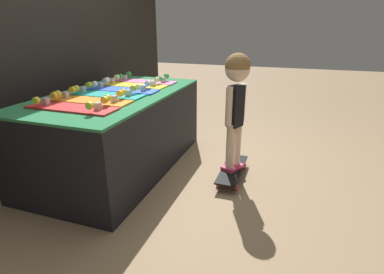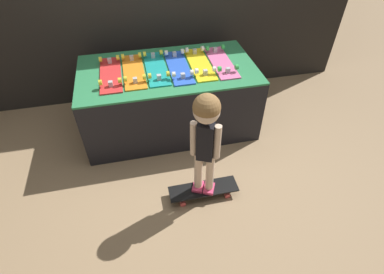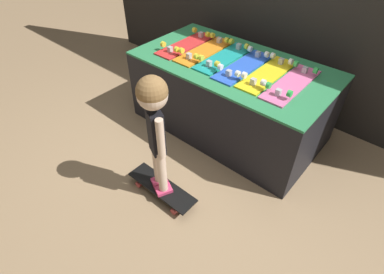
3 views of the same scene
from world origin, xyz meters
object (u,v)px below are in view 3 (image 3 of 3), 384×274
at_px(skateboard_yellow_on_rack, 267,73).
at_px(skateboard_on_floor, 162,188).
at_px(skateboard_orange_on_rack, 205,50).
at_px(skateboard_blue_on_rack, 244,66).
at_px(skateboard_pink_on_rack, 292,83).
at_px(skateboard_teal_on_rack, 224,57).
at_px(child, 155,117).
at_px(skateboard_red_on_rack, 186,44).

distance_m(skateboard_yellow_on_rack, skateboard_on_floor, 1.31).
height_order(skateboard_orange_on_rack, skateboard_blue_on_rack, same).
relative_size(skateboard_orange_on_rack, skateboard_blue_on_rack, 1.00).
relative_size(skateboard_blue_on_rack, skateboard_pink_on_rack, 1.00).
bearing_deg(skateboard_teal_on_rack, skateboard_on_floor, -78.11).
bearing_deg(child, skateboard_red_on_rack, 147.07).
bearing_deg(skateboard_orange_on_rack, skateboard_yellow_on_rack, -0.11).
bearing_deg(skateboard_on_floor, skateboard_pink_on_rack, 67.46).
distance_m(skateboard_blue_on_rack, skateboard_yellow_on_rack, 0.23).
xyz_separation_m(skateboard_blue_on_rack, child, (0.00, -1.09, 0.05)).
distance_m(skateboard_teal_on_rack, skateboard_pink_on_rack, 0.69).
bearing_deg(child, skateboard_teal_on_rack, 126.60).
xyz_separation_m(skateboard_red_on_rack, skateboard_blue_on_rack, (0.69, -0.01, 0.00)).
relative_size(skateboard_blue_on_rack, skateboard_yellow_on_rack, 1.00).
height_order(skateboard_blue_on_rack, child, child).
height_order(skateboard_yellow_on_rack, skateboard_on_floor, skateboard_yellow_on_rack).
relative_size(skateboard_orange_on_rack, skateboard_pink_on_rack, 1.00).
bearing_deg(skateboard_blue_on_rack, skateboard_on_floor, -89.75).
relative_size(skateboard_teal_on_rack, skateboard_blue_on_rack, 1.00).
bearing_deg(skateboard_red_on_rack, skateboard_pink_on_rack, 0.01).
distance_m(skateboard_red_on_rack, skateboard_yellow_on_rack, 0.92).
height_order(skateboard_orange_on_rack, skateboard_teal_on_rack, same).
xyz_separation_m(skateboard_teal_on_rack, skateboard_on_floor, (0.23, -1.11, -0.68)).
bearing_deg(skateboard_teal_on_rack, skateboard_orange_on_rack, -178.38).
distance_m(skateboard_orange_on_rack, skateboard_yellow_on_rack, 0.69).
relative_size(skateboard_on_floor, child, 0.62).
distance_m(skateboard_orange_on_rack, skateboard_on_floor, 1.37).
relative_size(skateboard_orange_on_rack, skateboard_yellow_on_rack, 1.00).
bearing_deg(skateboard_yellow_on_rack, skateboard_blue_on_rack, -175.96).
bearing_deg(skateboard_blue_on_rack, skateboard_yellow_on_rack, 4.04).
bearing_deg(skateboard_pink_on_rack, skateboard_blue_on_rack, -179.27).
xyz_separation_m(skateboard_red_on_rack, skateboard_pink_on_rack, (1.14, 0.00, 0.00)).
xyz_separation_m(skateboard_orange_on_rack, skateboard_on_floor, (0.46, -1.10, -0.68)).
bearing_deg(skateboard_on_floor, skateboard_red_on_rack, 122.36).
relative_size(skateboard_orange_on_rack, child, 0.69).
bearing_deg(skateboard_on_floor, child, -75.96).
height_order(skateboard_pink_on_rack, skateboard_on_floor, skateboard_pink_on_rack).
xyz_separation_m(skateboard_yellow_on_rack, skateboard_on_floor, (-0.22, -1.10, -0.68)).
relative_size(skateboard_red_on_rack, skateboard_orange_on_rack, 1.00).
height_order(skateboard_blue_on_rack, skateboard_yellow_on_rack, same).
relative_size(skateboard_teal_on_rack, skateboard_pink_on_rack, 1.00).
distance_m(skateboard_blue_on_rack, child, 1.09).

